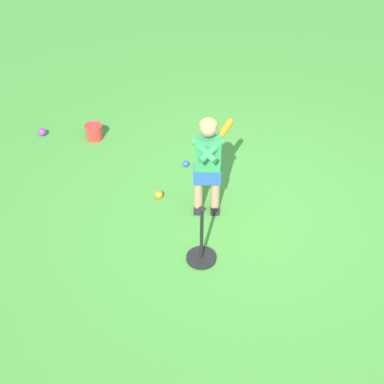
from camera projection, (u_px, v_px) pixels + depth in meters
The scene contains 7 objects.
ground_plane at pixel (249, 212), 5.39m from camera, with size 40.00×40.00×0.00m, color #479338.
child_batter at pixel (208, 158), 5.01m from camera, with size 0.33×0.64×1.08m.
play_ball_near_batter at pixel (159, 195), 5.54m from camera, with size 0.09×0.09×0.09m, color orange.
play_ball_far_left at pixel (186, 164), 5.97m from camera, with size 0.07×0.07×0.07m, color blue.
play_ball_far_right at pixel (42, 132), 6.45m from camera, with size 0.10×0.10×0.10m, color purple.
batting_tee at pixel (201, 251), 4.82m from camera, with size 0.28×0.28×0.62m.
toy_bucket at pixel (94, 131), 6.37m from camera, with size 0.22×0.22×0.19m.
Camera 1 is at (-1.48, 3.79, 3.60)m, focal length 49.19 mm.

